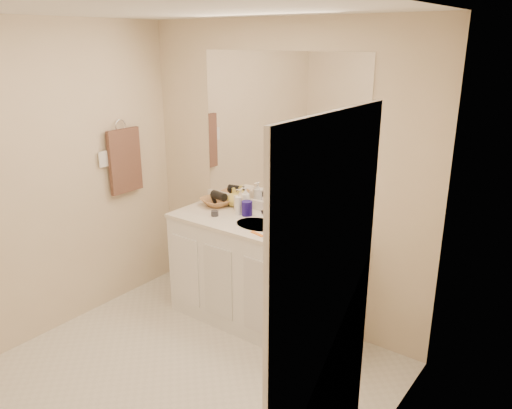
{
  "coord_description": "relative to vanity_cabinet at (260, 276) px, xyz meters",
  "views": [
    {
      "loc": [
        2.13,
        -1.9,
        2.24
      ],
      "look_at": [
        0.0,
        0.97,
        1.05
      ],
      "focal_mm": 35.0,
      "sensor_mm": 36.0,
      "label": 1
    }
  ],
  "objects": [
    {
      "name": "wicker_basket",
      "position": [
        -0.56,
        0.14,
        0.49
      ],
      "size": [
        0.32,
        0.32,
        0.07
      ],
      "primitive_type": "imported",
      "rotation": [
        0.0,
        0.0,
        -0.23
      ],
      "color": "#AA7444",
      "rests_on": "countertop"
    },
    {
      "name": "mouthwash_bottle",
      "position": [
        0.35,
        0.1,
        0.54
      ],
      "size": [
        0.08,
        0.08,
        0.17
      ],
      "primitive_type": "cylinder",
      "rotation": [
        0.0,
        0.0,
        0.15
      ],
      "color": "#0D86A2",
      "rests_on": "countertop"
    },
    {
      "name": "floor",
      "position": [
        0.0,
        -1.02,
        -0.42
      ],
      "size": [
        2.6,
        2.6,
        0.0
      ],
      "primitive_type": "cube",
      "color": "silver",
      "rests_on": "ground"
    },
    {
      "name": "towel_ring",
      "position": [
        -1.27,
        -0.25,
        1.12
      ],
      "size": [
        0.01,
        0.11,
        0.11
      ],
      "primitive_type": "torus",
      "rotation": [
        0.0,
        1.57,
        0.0
      ],
      "color": "silver",
      "rests_on": "wall_left"
    },
    {
      "name": "clear_pump_bottle",
      "position": [
        0.49,
        0.18,
        0.53
      ],
      "size": [
        0.07,
        0.07,
        0.15
      ],
      "primitive_type": "cylinder",
      "rotation": [
        0.0,
        0.0,
        0.25
      ],
      "color": "silver",
      "rests_on": "countertop"
    },
    {
      "name": "wall_right",
      "position": [
        1.3,
        -1.02,
        0.77
      ],
      "size": [
        0.02,
        2.6,
        2.4
      ],
      "primitive_type": "cube",
      "color": "beige",
      "rests_on": "floor"
    },
    {
      "name": "countertop",
      "position": [
        0.0,
        0.0,
        0.44
      ],
      "size": [
        1.52,
        0.57,
        0.03
      ],
      "primitive_type": "cube",
      "color": "silver",
      "rests_on": "vanity_cabinet"
    },
    {
      "name": "soap_dish",
      "position": [
        0.41,
        -0.14,
        0.46
      ],
      "size": [
        0.12,
        0.1,
        0.01
      ],
      "primitive_type": "cube",
      "rotation": [
        0.0,
        0.0,
        0.34
      ],
      "color": "white",
      "rests_on": "countertop"
    },
    {
      "name": "wall_left",
      "position": [
        -1.3,
        -1.02,
        0.77
      ],
      "size": [
        0.02,
        2.6,
        2.4
      ],
      "primitive_type": "cube",
      "color": "beige",
      "rests_on": "floor"
    },
    {
      "name": "soap_bottle_white",
      "position": [
        -0.28,
        0.18,
        0.56
      ],
      "size": [
        0.1,
        0.1,
        0.2
      ],
      "primitive_type": "imported",
      "rotation": [
        0.0,
        0.0,
        -0.35
      ],
      "color": "white",
      "rests_on": "countertop"
    },
    {
      "name": "toothbrush",
      "position": [
        0.19,
        0.1,
        0.6
      ],
      "size": [
        0.01,
        0.04,
        0.18
      ],
      "primitive_type": "cylinder",
      "rotation": [
        0.14,
        0.0,
        0.1
      ],
      "color": "#E13B7E",
      "rests_on": "tan_cup"
    },
    {
      "name": "mirror",
      "position": [
        0.0,
        0.27,
        1.14
      ],
      "size": [
        1.48,
        0.01,
        1.2
      ],
      "primitive_type": "cube",
      "color": "white",
      "rests_on": "wall_back"
    },
    {
      "name": "hand_towel",
      "position": [
        -1.25,
        -0.25,
        0.82
      ],
      "size": [
        0.04,
        0.32,
        0.55
      ],
      "primitive_type": "cube",
      "color": "#3E2821",
      "rests_on": "towel_ring"
    },
    {
      "name": "wall_back",
      "position": [
        0.0,
        0.28,
        0.77
      ],
      "size": [
        2.6,
        0.02,
        2.4
      ],
      "primitive_type": "cube",
      "color": "beige",
      "rests_on": "floor"
    },
    {
      "name": "orange_comb",
      "position": [
        0.12,
        -0.19,
        0.46
      ],
      "size": [
        0.13,
        0.06,
        0.01
      ],
      "primitive_type": "cube",
      "rotation": [
        0.0,
        0.0,
        -0.23
      ],
      "color": "orange",
      "rests_on": "countertop"
    },
    {
      "name": "faucet",
      "position": [
        0.0,
        0.16,
        0.51
      ],
      "size": [
        0.02,
        0.02,
        0.11
      ],
      "primitive_type": "cylinder",
      "color": "silver",
      "rests_on": "countertop"
    },
    {
      "name": "vanity_cabinet",
      "position": [
        0.0,
        0.0,
        0.0
      ],
      "size": [
        1.5,
        0.55,
        0.85
      ],
      "primitive_type": "cube",
      "color": "white",
      "rests_on": "floor"
    },
    {
      "name": "door",
      "position": [
        1.29,
        -1.32,
        0.57
      ],
      "size": [
        0.02,
        0.82,
        2.0
      ],
      "primitive_type": "cube",
      "color": "white",
      "rests_on": "floor"
    },
    {
      "name": "green_soap",
      "position": [
        0.41,
        -0.14,
        0.48
      ],
      "size": [
        0.09,
        0.07,
        0.03
      ],
      "primitive_type": "cube",
      "rotation": [
        0.0,
        0.0,
        0.32
      ],
      "color": "#81CA31",
      "rests_on": "soap_dish"
    },
    {
      "name": "dark_jar",
      "position": [
        -0.4,
        -0.07,
        0.48
      ],
      "size": [
        0.07,
        0.07,
        0.04
      ],
      "primitive_type": "cylinder",
      "rotation": [
        0.0,
        0.0,
        0.1
      ],
      "color": "#333239",
      "rests_on": "countertop"
    },
    {
      "name": "blue_mug",
      "position": [
        -0.2,
        0.09,
        0.51
      ],
      "size": [
        0.11,
        0.11,
        0.12
      ],
      "primitive_type": "cylinder",
      "rotation": [
        0.0,
        0.0,
        0.3
      ],
      "color": "navy",
      "rests_on": "countertop"
    },
    {
      "name": "hair_dryer",
      "position": [
        -0.54,
        0.14,
        0.54
      ],
      "size": [
        0.16,
        0.1,
        0.07
      ],
      "primitive_type": "cylinder",
      "rotation": [
        0.0,
        1.57,
        -0.17
      ],
      "color": "black",
      "rests_on": "wicker_basket"
    },
    {
      "name": "extra_white_bottle",
      "position": [
        -0.27,
        0.07,
        0.53
      ],
      "size": [
        0.06,
        0.06,
        0.15
      ],
      "primitive_type": "cylinder",
      "rotation": [
        0.0,
        0.0,
        0.42
      ],
      "color": "white",
      "rests_on": "countertop"
    },
    {
      "name": "soap_bottle_cream",
      "position": [
        -0.32,
        0.16,
        0.55
      ],
      "size": [
        0.11,
        0.11,
        0.19
      ],
      "primitive_type": "imported",
      "rotation": [
        0.0,
        0.0,
        -0.37
      ],
      "color": "#FFEBCF",
      "rests_on": "countertop"
    },
    {
      "name": "ceiling",
      "position": [
        0.0,
        -1.02,
        1.97
      ],
      "size": [
        2.6,
        2.6,
        0.02
      ],
      "primitive_type": "cube",
      "color": "white",
      "rests_on": "wall_back"
    },
    {
      "name": "backsplash",
      "position": [
        0.0,
        0.26,
        0.5
      ],
      "size": [
        1.52,
        0.03,
        0.08
      ],
      "primitive_type": "cube",
      "color": "white",
      "rests_on": "countertop"
    },
    {
      "name": "tan_cup",
      "position": [
        0.18,
        0.1,
        0.5
      ],
      "size": [
        0.09,
        0.09,
        0.09
      ],
      "primitive_type": "cylinder",
      "rotation": [
        0.0,
        0.0,
        0.39
      ],
      "color": "beige",
      "rests_on": "countertop"
    },
    {
      "name": "switch_plate",
      "position": [
        -1.27,
        -0.45,
        0.88
      ],
      "size": [
        0.01,
        0.08,
        0.13
      ],
      "primitive_type": "cube",
      "color": "white",
      "rests_on": "wall_left"
    },
    {
      "name": "soap_bottle_yellow",
      "position": [
        -0.43,
        0.22,
        0.54
      ],
      "size": [
        0.14,
        0.14,
        0.16
      ],
      "primitive_type": "imported",
      "rotation": [
        0.0,
        0.0,
        0.09
      ],
      "color": "#D9C254",
      "rests_on": "countertop"
    },
    {
      "name": "sink_basin",
      "position": [
        0.0,
        -0.02,
        0.44
      ],
      "size": [
        0.37,
        0.37,
        0.02
      ],
      "primitive_type": "cylinder",
      "color": "beige",
      "rests_on": "countertop"
    }
  ]
}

